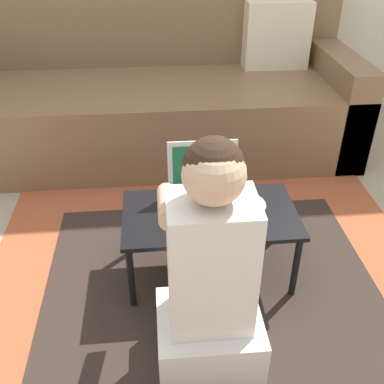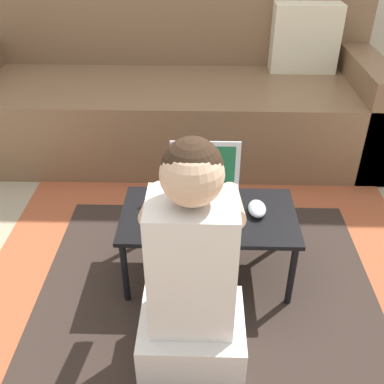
{
  "view_description": "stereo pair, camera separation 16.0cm",
  "coord_description": "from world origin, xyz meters",
  "px_view_note": "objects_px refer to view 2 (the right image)",
  "views": [
    {
      "loc": [
        -0.06,
        -1.22,
        1.23
      ],
      "look_at": [
        0.06,
        0.11,
        0.35
      ],
      "focal_mm": 42.0,
      "sensor_mm": 36.0,
      "label": 1
    },
    {
      "loc": [
        0.1,
        -1.23,
        1.23
      ],
      "look_at": [
        0.06,
        0.11,
        0.35
      ],
      "focal_mm": 42.0,
      "sensor_mm": 36.0,
      "label": 2
    }
  ],
  "objects_px": {
    "laptop": "(205,197)",
    "person_seated": "(192,279)",
    "computer_mouse": "(257,209)",
    "couch": "(170,93)",
    "laptop_desk": "(208,221)"
  },
  "relations": [
    {
      "from": "laptop",
      "to": "person_seated",
      "type": "height_order",
      "value": "person_seated"
    },
    {
      "from": "computer_mouse",
      "to": "person_seated",
      "type": "xyz_separation_m",
      "value": [
        -0.22,
        -0.39,
        0.03
      ]
    },
    {
      "from": "couch",
      "to": "laptop",
      "type": "distance_m",
      "value": 1.1
    },
    {
      "from": "person_seated",
      "to": "computer_mouse",
      "type": "bearing_deg",
      "value": 60.69
    },
    {
      "from": "laptop_desk",
      "to": "computer_mouse",
      "type": "xyz_separation_m",
      "value": [
        0.17,
        0.01,
        0.05
      ]
    },
    {
      "from": "laptop_desk",
      "to": "person_seated",
      "type": "bearing_deg",
      "value": -97.31
    },
    {
      "from": "couch",
      "to": "laptop_desk",
      "type": "height_order",
      "value": "couch"
    },
    {
      "from": "laptop_desk",
      "to": "computer_mouse",
      "type": "relative_size",
      "value": 6.2
    },
    {
      "from": "couch",
      "to": "laptop_desk",
      "type": "relative_size",
      "value": 3.63
    },
    {
      "from": "couch",
      "to": "computer_mouse",
      "type": "xyz_separation_m",
      "value": [
        0.39,
        -1.12,
        0.01
      ]
    },
    {
      "from": "laptop_desk",
      "to": "person_seated",
      "type": "relative_size",
      "value": 0.81
    },
    {
      "from": "person_seated",
      "to": "couch",
      "type": "bearing_deg",
      "value": 96.26
    },
    {
      "from": "computer_mouse",
      "to": "person_seated",
      "type": "bearing_deg",
      "value": -119.31
    },
    {
      "from": "couch",
      "to": "computer_mouse",
      "type": "distance_m",
      "value": 1.18
    },
    {
      "from": "laptop",
      "to": "person_seated",
      "type": "relative_size",
      "value": 0.33
    }
  ]
}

